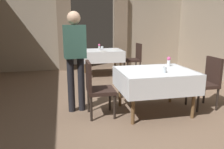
{
  "coord_description": "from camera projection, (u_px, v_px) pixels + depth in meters",
  "views": [
    {
      "loc": [
        -1.01,
        -3.33,
        1.54
      ],
      "look_at": [
        -0.15,
        0.57,
        0.6
      ],
      "focal_mm": 35.86,
      "sensor_mm": 36.0,
      "label": 1
    }
  ],
  "objects": [
    {
      "name": "glass_far_c",
      "position": [
        102.0,
        48.0,
        6.78
      ],
      "size": [
        0.07,
        0.07,
        0.08
      ],
      "primitive_type": "cylinder",
      "color": "silver",
      "rests_on": "dining_table_far"
    },
    {
      "name": "chair_far_right",
      "position": [
        135.0,
        57.0,
        6.71
      ],
      "size": [
        0.44,
        0.44,
        0.93
      ],
      "color": "black",
      "rests_on": "ground"
    },
    {
      "name": "plate_far_b",
      "position": [
        116.0,
        50.0,
        6.58
      ],
      "size": [
        0.2,
        0.2,
        0.01
      ],
      "primitive_type": "cylinder",
      "color": "white",
      "rests_on": "dining_table_far"
    },
    {
      "name": "flower_vase_far",
      "position": [
        99.0,
        47.0,
        6.49
      ],
      "size": [
        0.07,
        0.07,
        0.18
      ],
      "color": "silver",
      "rests_on": "dining_table_far"
    },
    {
      "name": "chair_mid_right",
      "position": [
        207.0,
        80.0,
        4.06
      ],
      "size": [
        0.44,
        0.44,
        0.93
      ],
      "color": "black",
      "rests_on": "ground"
    },
    {
      "name": "chair_mid_left",
      "position": [
        96.0,
        86.0,
        3.67
      ],
      "size": [
        0.44,
        0.44,
        0.93
      ],
      "color": "black",
      "rests_on": "ground"
    },
    {
      "name": "flower_vase_mid",
      "position": [
        169.0,
        61.0,
        4.11
      ],
      "size": [
        0.07,
        0.07,
        0.18
      ],
      "color": "silver",
      "rests_on": "dining_table_mid"
    },
    {
      "name": "wall_back",
      "position": [
        93.0,
        23.0,
        7.36
      ],
      "size": [
        6.4,
        0.27,
        3.0
      ],
      "color": "gray",
      "rests_on": "ground"
    },
    {
      "name": "dining_table_far",
      "position": [
        102.0,
        54.0,
        6.57
      ],
      "size": [
        1.2,
        0.93,
        0.75
      ],
      "color": "brown",
      "rests_on": "ground"
    },
    {
      "name": "ground",
      "position": [
        128.0,
        117.0,
        3.73
      ],
      "size": [
        10.08,
        10.08,
        0.0
      ],
      "primitive_type": "plane",
      "color": "#7A604C"
    },
    {
      "name": "plate_far_d",
      "position": [
        102.0,
        51.0,
        6.23
      ],
      "size": [
        0.23,
        0.23,
        0.01
      ],
      "primitive_type": "cylinder",
      "color": "white",
      "rests_on": "dining_table_far"
    },
    {
      "name": "glass_mid_b",
      "position": [
        164.0,
        70.0,
        3.58
      ],
      "size": [
        0.06,
        0.06,
        0.1
      ],
      "primitive_type": "cylinder",
      "color": "silver",
      "rests_on": "dining_table_mid"
    },
    {
      "name": "person_waiter_by_doorway",
      "position": [
        75.0,
        54.0,
        3.78
      ],
      "size": [
        0.38,
        0.25,
        1.72
      ],
      "color": "black",
      "rests_on": "ground"
    },
    {
      "name": "dining_table_mid",
      "position": [
        155.0,
        76.0,
        3.81
      ],
      "size": [
        1.26,
        1.03,
        0.75
      ],
      "color": "brown",
      "rests_on": "ground"
    }
  ]
}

